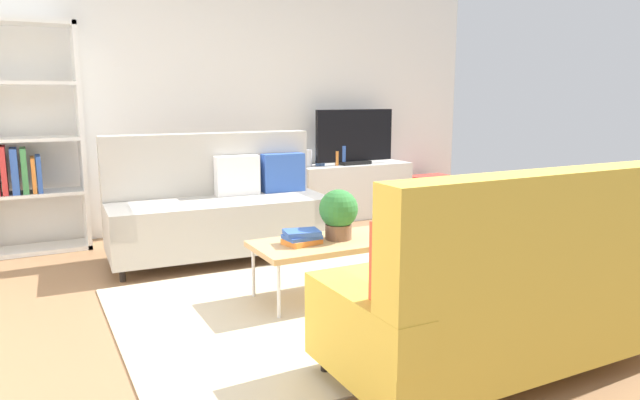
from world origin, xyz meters
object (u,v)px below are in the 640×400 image
(tv, at_px, (355,138))
(vase_0, at_px, (308,158))
(potted_plant, at_px, (339,212))
(bottle_1, at_px, (344,155))
(vase_1, at_px, (320,158))
(storage_trunk, at_px, (432,193))
(coffee_table, at_px, (330,244))
(bottle_0, at_px, (337,158))
(couch_beige, at_px, (218,208))
(couch_green, at_px, (507,291))
(table_book_0, at_px, (302,241))
(tv_console, at_px, (353,191))
(bookshelf, at_px, (14,148))

(tv, height_order, vase_0, tv)
(potted_plant, bearing_deg, bottle_1, 59.62)
(vase_1, bearing_deg, storage_trunk, -5.65)
(coffee_table, distance_m, bottle_0, 2.66)
(couch_beige, relative_size, vase_0, 10.27)
(couch_beige, relative_size, couch_green, 1.02)
(couch_beige, distance_m, vase_1, 1.82)
(couch_green, distance_m, table_book_0, 1.51)
(vase_1, distance_m, bottle_1, 0.28)
(potted_plant, relative_size, vase_1, 2.06)
(vase_0, bearing_deg, vase_1, 0.00)
(coffee_table, distance_m, tv_console, 2.80)
(storage_trunk, xyz_separation_m, potted_plant, (-2.59, -2.21, 0.40))
(tv, distance_m, storage_trunk, 1.32)
(tv, xyz_separation_m, storage_trunk, (1.10, -0.08, -0.73))
(table_book_0, distance_m, vase_0, 2.67)
(coffee_table, bearing_deg, bottle_1, 58.35)
(bookshelf, bearing_deg, vase_1, 0.55)
(vase_1, bearing_deg, couch_beige, -147.95)
(couch_green, distance_m, bottle_0, 3.86)
(couch_beige, distance_m, storage_trunk, 3.16)
(tv, bearing_deg, tv_console, 90.00)
(table_book_0, bearing_deg, vase_1, 60.04)
(tv_console, bearing_deg, potted_plant, -122.74)
(tv_console, relative_size, bottle_0, 8.33)
(bookshelf, xyz_separation_m, bottle_0, (3.29, -0.06, -0.25))
(couch_beige, height_order, tv_console, couch_beige)
(tv, relative_size, storage_trunk, 1.92)
(bottle_1, bearing_deg, vase_0, 168.05)
(table_book_0, bearing_deg, coffee_table, -1.96)
(bookshelf, distance_m, potted_plant, 3.13)
(vase_0, bearing_deg, storage_trunk, -5.10)
(storage_trunk, xyz_separation_m, bottle_0, (-1.35, 0.06, 0.50))
(tv, relative_size, vase_0, 5.30)
(tv_console, xyz_separation_m, storage_trunk, (1.10, -0.10, -0.10))
(tv, distance_m, potted_plant, 2.75)
(couch_beige, distance_m, bottle_1, 2.01)
(vase_0, bearing_deg, bottle_1, -11.95)
(vase_1, bearing_deg, potted_plant, -114.35)
(tv_console, height_order, potted_plant, potted_plant)
(tv_console, bearing_deg, couch_green, -108.82)
(tv_console, bearing_deg, coffee_table, -123.91)
(tv_console, relative_size, vase_1, 7.98)
(tv_console, xyz_separation_m, tv, (0.00, -0.02, 0.63))
(couch_beige, height_order, bottle_0, couch_beige)
(storage_trunk, relative_size, vase_1, 2.96)
(coffee_table, height_order, vase_0, vase_0)
(tv, relative_size, bookshelf, 0.48)
(couch_beige, relative_size, table_book_0, 8.07)
(coffee_table, distance_m, vase_0, 2.59)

